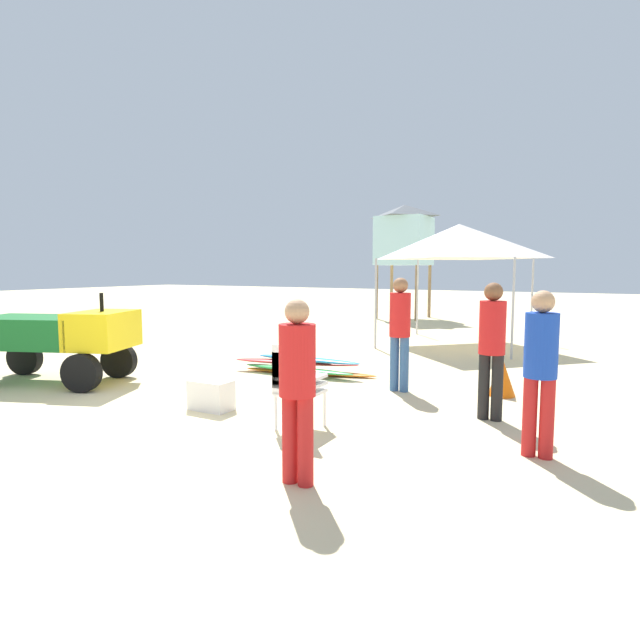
% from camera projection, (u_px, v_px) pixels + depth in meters
% --- Properties ---
extents(ground, '(80.00, 80.00, 0.00)m').
position_uv_depth(ground, '(151.00, 418.00, 6.59)').
color(ground, beige).
extents(utility_cart, '(2.81, 2.05, 1.50)m').
position_uv_depth(utility_cart, '(57.00, 336.00, 8.54)').
color(utility_cart, '#146023').
rests_on(utility_cart, ground).
extents(stacked_plastic_chairs, '(0.48, 0.48, 1.02)m').
position_uv_depth(stacked_plastic_chairs, '(296.00, 380.00, 6.04)').
color(stacked_plastic_chairs, white).
rests_on(stacked_plastic_chairs, ground).
extents(surfboard_pile, '(2.67, 0.85, 0.32)m').
position_uv_depth(surfboard_pile, '(302.00, 366.00, 9.29)').
color(surfboard_pile, orange).
rests_on(surfboard_pile, ground).
extents(lifeguard_near_left, '(0.32, 0.32, 1.63)m').
position_uv_depth(lifeguard_near_left, '(297.00, 379.00, 4.49)').
color(lifeguard_near_left, red).
rests_on(lifeguard_near_left, ground).
extents(lifeguard_near_center, '(0.32, 0.32, 1.68)m').
position_uv_depth(lifeguard_near_center, '(541.00, 362.00, 5.14)').
color(lifeguard_near_center, red).
rests_on(lifeguard_near_center, ground).
extents(lifeguard_near_right, '(0.32, 0.32, 1.75)m').
position_uv_depth(lifeguard_near_right, '(400.00, 326.00, 7.95)').
color(lifeguard_near_right, '#33598C').
rests_on(lifeguard_near_right, ground).
extents(lifeguard_far_right, '(0.32, 0.32, 1.72)m').
position_uv_depth(lifeguard_far_right, '(492.00, 341.00, 6.43)').
color(lifeguard_far_right, black).
rests_on(lifeguard_far_right, ground).
extents(popup_canopy, '(3.12, 3.12, 2.97)m').
position_uv_depth(popup_canopy, '(459.00, 242.00, 12.68)').
color(popup_canopy, '#B2B2B7').
rests_on(popup_canopy, ground).
extents(lifeguard_tower, '(1.98, 1.98, 4.27)m').
position_uv_depth(lifeguard_tower, '(404.00, 235.00, 19.58)').
color(lifeguard_tower, olive).
rests_on(lifeguard_tower, ground).
extents(traffic_cone_near, '(0.40, 0.40, 0.57)m').
position_uv_depth(traffic_cone_near, '(502.00, 377.00, 7.73)').
color(traffic_cone_near, orange).
rests_on(traffic_cone_near, ground).
extents(cooler_box, '(0.57, 0.33, 0.40)m').
position_uv_depth(cooler_box, '(211.00, 395.00, 6.96)').
color(cooler_box, white).
rests_on(cooler_box, ground).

